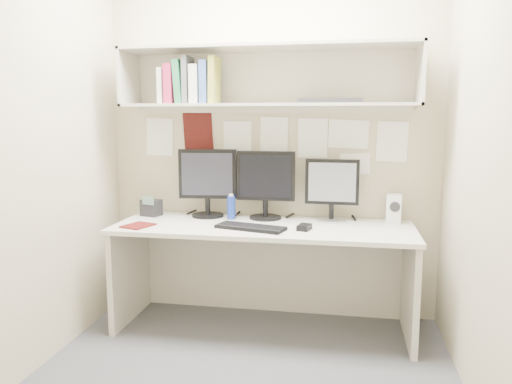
% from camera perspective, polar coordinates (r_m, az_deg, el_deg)
% --- Properties ---
extents(floor, '(2.40, 2.00, 0.01)m').
position_cam_1_polar(floor, '(3.02, -1.31, -20.11)').
color(floor, '#434348').
rests_on(floor, ground).
extents(wall_back, '(2.40, 0.02, 2.60)m').
position_cam_1_polar(wall_back, '(3.64, 1.77, 6.21)').
color(wall_back, '#B5A98A').
rests_on(wall_back, ground).
extents(wall_front, '(2.40, 0.02, 2.60)m').
position_cam_1_polar(wall_front, '(1.69, -8.21, 3.38)').
color(wall_front, '#B5A98A').
rests_on(wall_front, ground).
extents(wall_left, '(0.02, 2.00, 2.60)m').
position_cam_1_polar(wall_left, '(3.12, -23.60, 5.11)').
color(wall_left, '#B5A98A').
rests_on(wall_left, ground).
extents(wall_right, '(0.02, 2.00, 2.60)m').
position_cam_1_polar(wall_right, '(2.69, 24.65, 4.59)').
color(wall_right, '#B5A98A').
rests_on(wall_right, ground).
extents(desk, '(2.00, 0.70, 0.73)m').
position_cam_1_polar(desk, '(3.46, 0.84, -9.66)').
color(desk, beige).
rests_on(desk, floor).
extents(overhead_hutch, '(2.00, 0.38, 0.40)m').
position_cam_1_polar(overhead_hutch, '(3.51, 1.46, 12.99)').
color(overhead_hutch, beige).
rests_on(overhead_hutch, wall_back).
extents(pinned_papers, '(1.92, 0.01, 0.48)m').
position_cam_1_polar(pinned_papers, '(3.64, 1.75, 5.42)').
color(pinned_papers, white).
rests_on(pinned_papers, wall_back).
extents(monitor_left, '(0.42, 0.23, 0.49)m').
position_cam_1_polar(monitor_left, '(3.63, -5.55, 1.34)').
color(monitor_left, black).
rests_on(monitor_left, desk).
extents(monitor_center, '(0.41, 0.23, 0.48)m').
position_cam_1_polar(monitor_center, '(3.54, 1.12, 1.13)').
color(monitor_center, black).
rests_on(monitor_center, desk).
extents(monitor_right, '(0.37, 0.20, 0.43)m').
position_cam_1_polar(monitor_right, '(3.50, 8.67, 0.56)').
color(monitor_right, '#A5A5AA').
rests_on(monitor_right, desk).
extents(keyboard, '(0.48, 0.28, 0.02)m').
position_cam_1_polar(keyboard, '(3.24, -0.63, -4.07)').
color(keyboard, black).
rests_on(keyboard, desk).
extents(mouse, '(0.10, 0.13, 0.04)m').
position_cam_1_polar(mouse, '(3.23, 5.54, -4.03)').
color(mouse, black).
rests_on(mouse, desk).
extents(speaker, '(0.11, 0.12, 0.20)m').
position_cam_1_polar(speaker, '(3.55, 15.51, -1.81)').
color(speaker, silver).
rests_on(speaker, desk).
extents(blue_bottle, '(0.06, 0.06, 0.18)m').
position_cam_1_polar(blue_bottle, '(3.54, -2.85, -1.75)').
color(blue_bottle, navy).
rests_on(blue_bottle, desk).
extents(maroon_notebook, '(0.21, 0.24, 0.01)m').
position_cam_1_polar(maroon_notebook, '(3.41, -13.32, -3.76)').
color(maroon_notebook, '#50100D').
rests_on(maroon_notebook, desk).
extents(desk_phone, '(0.16, 0.15, 0.16)m').
position_cam_1_polar(desk_phone, '(3.75, -11.89, -1.74)').
color(desk_phone, black).
rests_on(desk_phone, desk).
extents(book_stack, '(0.40, 0.20, 0.32)m').
position_cam_1_polar(book_stack, '(3.52, -7.55, 12.26)').
color(book_stack, silver).
rests_on(book_stack, overhead_hutch).
extents(hutch_tray, '(0.43, 0.17, 0.03)m').
position_cam_1_polar(hutch_tray, '(3.40, 8.50, 10.25)').
color(hutch_tray, black).
rests_on(hutch_tray, overhead_hutch).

